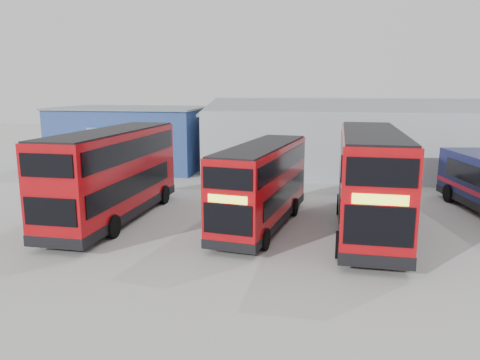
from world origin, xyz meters
TOP-DOWN VIEW (x-y plane):
  - ground_plane at (0.00, 0.00)m, footprint 120.00×120.00m
  - office_block at (-14.00, 17.99)m, footprint 12.30×8.32m
  - maintenance_shed at (8.00, 20.00)m, footprint 30.50×12.00m
  - double_decker_left at (-8.30, 2.44)m, footprint 2.89×11.05m
  - double_decker_centre at (-0.68, 2.81)m, footprint 3.61×9.81m
  - double_decker_right at (4.40, 2.90)m, footprint 3.05×11.42m
  - panel_van at (-15.73, 13.04)m, footprint 3.43×5.63m

SIDE VIEW (x-z plane):
  - ground_plane at x=0.00m, z-range 0.00..0.00m
  - panel_van at x=-15.73m, z-range 0.14..2.44m
  - double_decker_centre at x=-0.68m, z-range -0.01..4.05m
  - double_decker_left at x=-8.30m, z-range -0.01..4.65m
  - double_decker_right at x=4.40m, z-range -0.01..4.79m
  - office_block at x=-14.00m, z-range 0.02..5.14m
  - maintenance_shed at x=8.00m, z-range -0.34..5.55m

